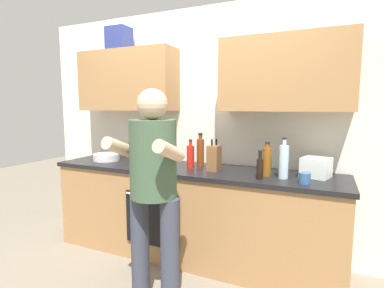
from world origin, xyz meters
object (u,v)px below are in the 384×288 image
Objects in this scene: cup_tea at (305,178)px; cup_coffee at (165,158)px; knife_block at (214,158)px; potted_herb at (138,148)px; person_standing at (153,181)px; bottle_soda at (269,163)px; bottle_water at (284,161)px; bottle_vinegar at (200,152)px; bottle_soy at (260,167)px; bottle_syrup at (267,161)px; mixing_bowl at (107,157)px; bottle_hotsauce at (191,156)px; grocery_bag_produce at (316,167)px.

cup_coffee reaches higher than cup_tea.
knife_block is 1.00× the size of potted_herb.
person_standing is 7.62× the size of bottle_soda.
bottle_vinegar is at bearing 167.07° from bottle_water.
bottle_soy reaches higher than cup_coffee.
knife_block is (-0.49, 0.02, -0.01)m from bottle_syrup.
mixing_bowl is at bearing -172.98° from bottle_vinegar.
knife_block is (0.25, -0.02, 0.00)m from bottle_hotsauce.
bottle_soy is 0.71× the size of bottle_water.
bottle_syrup is at bearing 156.43° from cup_tea.
person_standing is 4.87× the size of bottle_vinegar.
bottle_water is at bearing -13.18° from bottle_syrup.
bottle_soda is 0.23m from bottle_water.
person_standing is 1.38m from grocery_bag_produce.
cup_coffee is at bearing 175.48° from bottle_soda.
cup_tea is (0.17, -0.10, -0.10)m from bottle_water.
potted_herb is at bearing -174.91° from bottle_hotsauce.
cup_tea is at bearing -16.40° from bottle_vinegar.
bottle_soda reaches higher than cup_coffee.
potted_herb is (0.45, -0.04, 0.14)m from mixing_bowl.
bottle_water reaches higher than cup_tea.
bottle_soda is 0.64× the size of bottle_vinegar.
bottle_syrup reaches higher than bottle_soda.
bottle_hotsauce reaches higher than bottle_soy.
bottle_soy reaches higher than bottle_soda.
cup_coffee is at bearing 155.28° from bottle_hotsauce.
bottle_hotsauce is at bearing -175.37° from grocery_bag_produce.
cup_tea is at bearing -9.45° from bottle_hotsauce.
knife_block is (-0.63, 0.05, -0.03)m from bottle_water.
bottle_hotsauce is 0.81× the size of bottle_water.
person_standing is 0.78m from bottle_hotsauce.
knife_block is 1.38× the size of grocery_bag_produce.
cup_tea is (1.00, -0.29, -0.10)m from bottle_vinegar.
bottle_soda is 0.72× the size of bottle_syrup.
person_standing reaches higher than mixing_bowl.
knife_block is 0.82m from potted_herb.
cup_coffee is 0.29× the size of knife_block.
bottle_hotsauce is 0.58m from potted_herb.
bottle_soda is 1.31m from potted_herb.
bottle_soda is 0.72× the size of potted_herb.
bottle_soy is 1.12× the size of grocery_bag_produce.
cup_tea is at bearing -4.36° from potted_herb.
bottle_water is 1.29m from cup_coffee.
bottle_syrup is at bearing -161.79° from grocery_bag_produce.
knife_block is at bearing 169.17° from cup_tea.
bottle_hotsauce is at bearing 5.09° from potted_herb.
bottle_hotsauce reaches higher than cup_tea.
bottle_syrup reaches higher than mixing_bowl.
bottle_soy is 0.82× the size of knife_block.
potted_herb is at bearing -177.92° from knife_block.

